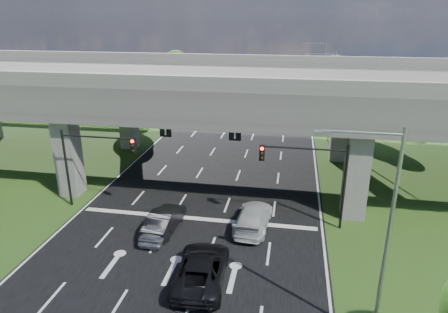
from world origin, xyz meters
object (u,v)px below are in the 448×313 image
(streetlight_beyond, at_px, (321,71))
(car_trailing, at_px, (202,269))
(streetlight_near, at_px, (380,225))
(streetlight_far, at_px, (329,90))
(car_white, at_px, (253,217))
(car_dark, at_px, (165,220))
(signal_right, at_px, (312,170))
(car_silver, at_px, (159,227))
(signal_left, at_px, (92,156))

(streetlight_beyond, bearing_deg, car_trailing, -100.66)
(streetlight_near, bearing_deg, car_trailing, 161.59)
(car_trailing, bearing_deg, streetlight_far, -110.06)
(streetlight_beyond, xyz_separation_m, car_white, (-5.98, -37.00, -5.05))
(car_dark, distance_m, car_white, 6.02)
(streetlight_near, relative_size, streetlight_far, 1.00)
(car_white, bearing_deg, signal_right, -161.95)
(streetlight_far, bearing_deg, signal_right, -96.47)
(car_silver, bearing_deg, car_trailing, 134.19)
(streetlight_far, bearing_deg, streetlight_near, -90.00)
(signal_left, distance_m, streetlight_far, 26.95)
(streetlight_near, distance_m, streetlight_beyond, 46.00)
(streetlight_near, distance_m, car_dark, 14.96)
(car_silver, bearing_deg, car_white, -158.59)
(signal_right, relative_size, streetlight_beyond, 0.60)
(streetlight_near, distance_m, car_white, 11.93)
(signal_left, height_order, car_silver, signal_left)
(streetlight_far, relative_size, car_white, 1.89)
(streetlight_near, xyz_separation_m, car_white, (-5.98, 9.00, -5.05))
(streetlight_near, distance_m, car_silver, 14.67)
(signal_right, relative_size, car_white, 1.13)
(signal_right, distance_m, car_trailing, 9.91)
(streetlight_beyond, height_order, car_dark, streetlight_beyond)
(signal_right, distance_m, car_silver, 10.77)
(car_dark, bearing_deg, streetlight_beyond, -104.08)
(signal_left, distance_m, car_trailing, 12.62)
(signal_left, distance_m, car_white, 12.45)
(streetlight_near, relative_size, car_trailing, 1.77)
(streetlight_beyond, distance_m, car_silver, 41.33)
(signal_right, distance_m, streetlight_far, 20.25)
(streetlight_far, distance_m, car_silver, 26.63)
(signal_left, bearing_deg, streetlight_beyond, 63.57)
(signal_right, relative_size, car_silver, 1.49)
(streetlight_near, height_order, car_silver, streetlight_near)
(signal_right, relative_size, streetlight_near, 0.60)
(signal_left, distance_m, car_dark, 7.34)
(streetlight_beyond, distance_m, car_trailing, 44.33)
(car_white, distance_m, car_trailing, 6.65)
(car_dark, bearing_deg, streetlight_near, 150.31)
(streetlight_near, height_order, car_dark, streetlight_near)
(signal_left, xyz_separation_m, streetlight_far, (17.92, 20.06, 1.66))
(streetlight_near, xyz_separation_m, car_trailing, (-8.15, 2.71, -5.03))
(signal_right, xyz_separation_m, car_silver, (-9.69, -3.17, -3.47))
(streetlight_far, relative_size, car_trailing, 1.77)
(car_dark, bearing_deg, car_white, -163.67)
(signal_right, height_order, car_white, signal_right)
(signal_left, relative_size, streetlight_beyond, 0.60)
(car_trailing, bearing_deg, car_silver, -50.20)
(car_silver, bearing_deg, signal_left, -27.09)
(streetlight_beyond, relative_size, car_silver, 2.48)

